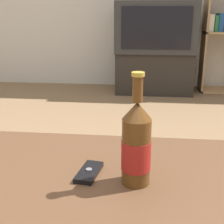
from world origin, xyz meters
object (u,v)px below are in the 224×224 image
television (156,27)px  beer_bottle (136,145)px  tv_stand (154,72)px  cell_phone (89,172)px

television → beer_bottle: bearing=-92.3°
tv_stand → cell_phone: tv_stand is taller
television → beer_bottle: size_ratio=2.79×
cell_phone → beer_bottle: bearing=-2.8°
tv_stand → television: bearing=-90.0°
tv_stand → beer_bottle: (-0.11, -2.71, 0.30)m
television → beer_bottle: 2.71m
television → cell_phone: (-0.24, -2.68, -0.29)m
tv_stand → beer_bottle: beer_bottle is taller
tv_stand → beer_bottle: 2.73m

